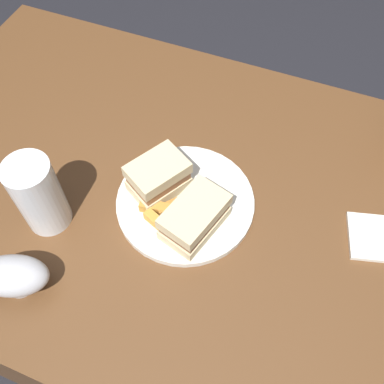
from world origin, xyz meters
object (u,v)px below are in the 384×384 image
object	(u,v)px
plate	(185,202)
gravy_boat	(12,276)
sandwich_half_right	(195,217)
pint_glass	(40,198)
sandwich_half_left	(158,177)
napkin	(381,238)

from	to	relation	value
plate	gravy_boat	xyz separation A→B (m)	(-0.19, -0.24, 0.04)
sandwich_half_right	pint_glass	world-z (taller)	pint_glass
sandwich_half_left	plate	bearing A→B (deg)	-8.39
pint_glass	napkin	xyz separation A→B (m)	(0.56, 0.18, -0.06)
gravy_boat	napkin	world-z (taller)	gravy_boat
pint_glass	napkin	size ratio (longest dim) A/B	1.36
pint_glass	napkin	bearing A→B (deg)	17.50
sandwich_half_left	pint_glass	bearing A→B (deg)	-142.02
sandwich_half_left	sandwich_half_right	bearing A→B (deg)	-29.58
napkin	sandwich_half_right	bearing A→B (deg)	-161.60
sandwich_half_right	pint_glass	distance (m)	0.26
sandwich_half_left	napkin	bearing A→B (deg)	7.34
pint_glass	gravy_boat	world-z (taller)	pint_glass
pint_glass	napkin	world-z (taller)	pint_glass
sandwich_half_left	gravy_boat	distance (m)	0.29
sandwich_half_left	napkin	size ratio (longest dim) A/B	1.11
napkin	sandwich_half_left	bearing A→B (deg)	-172.66
gravy_boat	napkin	distance (m)	0.61
pint_glass	sandwich_half_left	bearing A→B (deg)	37.98
plate	sandwich_half_left	world-z (taller)	sandwich_half_left
gravy_boat	pint_glass	bearing A→B (deg)	99.96
napkin	pint_glass	bearing A→B (deg)	-162.50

